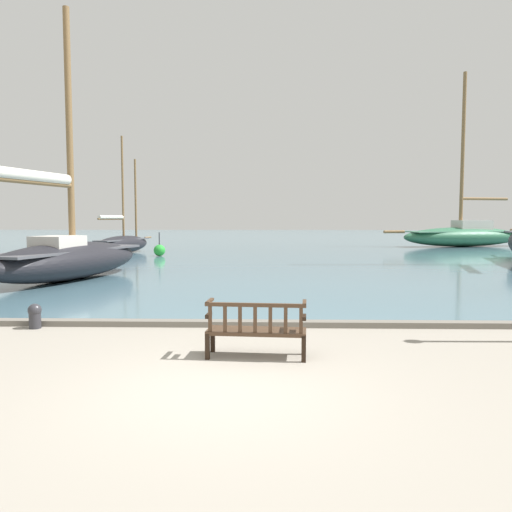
{
  "coord_description": "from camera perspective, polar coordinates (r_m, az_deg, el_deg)",
  "views": [
    {
      "loc": [
        0.63,
        -6.38,
        2.25
      ],
      "look_at": [
        0.22,
        10.0,
        1.0
      ],
      "focal_mm": 35.0,
      "sensor_mm": 36.0,
      "label": 1
    }
  ],
  "objects": [
    {
      "name": "channel_buoy",
      "position": [
        28.97,
        -10.98,
        0.65
      ],
      "size": [
        0.65,
        0.65,
        1.35
      ],
      "color": "green",
      "rests_on": "harbor_water"
    },
    {
      "name": "quay_edge_kerb",
      "position": [
        10.48,
        -2.06,
        -7.71
      ],
      "size": [
        40.0,
        0.3,
        0.12
      ],
      "primitive_type": "cube",
      "color": "slate",
      "rests_on": "ground"
    },
    {
      "name": "ground_plane",
      "position": [
        6.8,
        -4.1,
        -15.01
      ],
      "size": [
        160.0,
        160.0,
        0.0
      ],
      "primitive_type": "plane",
      "color": "gray"
    },
    {
      "name": "sailboat_far_starboard",
      "position": [
        41.02,
        22.64,
        2.32
      ],
      "size": [
        11.47,
        5.01,
        12.96
      ],
      "color": "#2D6647",
      "rests_on": "harbor_water"
    },
    {
      "name": "park_bench",
      "position": [
        8.12,
        0.04,
        -8.32
      ],
      "size": [
        1.64,
        0.64,
        0.92
      ],
      "color": "black",
      "rests_on": "ground"
    },
    {
      "name": "sailboat_nearest_port",
      "position": [
        18.79,
        -20.66,
        0.01
      ],
      "size": [
        4.16,
        8.2,
        9.44
      ],
      "color": "black",
      "rests_on": "harbor_water"
    },
    {
      "name": "mooring_bollard",
      "position": [
        11.2,
        -23.95,
        -6.17
      ],
      "size": [
        0.27,
        0.27,
        0.51
      ],
      "color": "#2D2D33",
      "rests_on": "ground"
    },
    {
      "name": "sailboat_far_port",
      "position": [
        31.64,
        -14.99,
        1.48
      ],
      "size": [
        2.7,
        6.23,
        7.13
      ],
      "color": "black",
      "rests_on": "harbor_water"
    },
    {
      "name": "harbor_water",
      "position": [
        50.43,
        0.72,
        1.86
      ],
      "size": [
        100.0,
        80.0,
        0.08
      ],
      "primitive_type": "cube",
      "color": "slate",
      "rests_on": "ground"
    }
  ]
}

